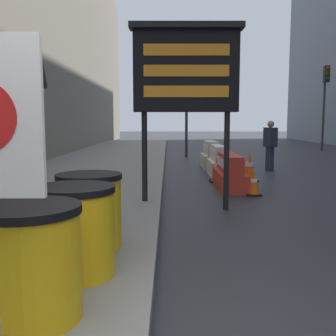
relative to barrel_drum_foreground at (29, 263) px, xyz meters
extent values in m
cylinder|color=#4C3D2D|center=(-2.84, 6.61, 0.88)|extent=(0.33, 0.33, 2.61)
cylinder|color=#4C3D2D|center=(-2.06, 6.86, 2.36)|extent=(0.49, 1.66, 1.07)
cylinder|color=#4C3D2D|center=(-2.56, 6.97, 2.33)|extent=(0.84, 0.72, 1.26)
cylinder|color=yellow|center=(0.00, 0.00, -0.03)|extent=(0.72, 0.72, 0.78)
cylinder|color=black|center=(0.00, 0.00, 0.39)|extent=(0.75, 0.75, 0.06)
cylinder|color=yellow|center=(0.13, 0.83, -0.03)|extent=(0.72, 0.72, 0.78)
cylinder|color=black|center=(0.13, 0.83, 0.39)|extent=(0.75, 0.75, 0.06)
cylinder|color=yellow|center=(0.10, 1.67, -0.03)|extent=(0.72, 0.72, 0.78)
cylinder|color=black|center=(0.10, 1.67, 0.39)|extent=(0.75, 0.75, 0.06)
cylinder|color=black|center=(0.57, 4.28, 0.29)|extent=(0.10, 0.10, 1.76)
cylinder|color=black|center=(2.04, 4.28, 0.29)|extent=(0.10, 0.10, 1.76)
cube|color=black|center=(1.31, 4.28, 1.87)|extent=(1.84, 0.24, 1.40)
cube|color=black|center=(1.31, 4.21, 2.62)|extent=(1.96, 0.34, 0.10)
cube|color=orange|center=(1.31, 4.15, 2.22)|extent=(1.47, 0.02, 0.20)
cube|color=orange|center=(1.31, 4.15, 1.87)|extent=(1.47, 0.02, 0.20)
cube|color=orange|center=(1.31, 4.15, 1.52)|extent=(1.47, 0.02, 0.20)
cube|color=red|center=(2.46, 6.56, -0.38)|extent=(0.61, 1.84, 0.41)
cube|color=red|center=(2.46, 6.56, 0.03)|extent=(0.36, 1.84, 0.41)
cube|color=white|center=(2.26, 6.56, 0.03)|extent=(0.02, 1.48, 0.21)
cube|color=silver|center=(2.46, 8.79, -0.36)|extent=(0.50, 1.60, 0.44)
cube|color=silver|center=(2.46, 8.79, 0.08)|extent=(0.30, 1.60, 0.44)
cube|color=white|center=(2.30, 8.79, 0.08)|extent=(0.02, 1.28, 0.22)
cube|color=beige|center=(2.46, 10.71, -0.36)|extent=(0.59, 1.64, 0.46)
cube|color=beige|center=(2.46, 10.71, 0.10)|extent=(0.35, 1.64, 0.46)
cube|color=white|center=(2.27, 10.71, 0.10)|extent=(0.02, 1.31, 0.23)
cube|color=black|center=(2.84, 5.64, -0.57)|extent=(0.32, 0.32, 0.04)
cone|color=#EA560F|center=(2.84, 5.64, -0.28)|extent=(0.25, 0.25, 0.52)
cylinder|color=white|center=(2.84, 5.64, -0.26)|extent=(0.15, 0.15, 0.07)
cube|color=black|center=(2.31, 7.55, -0.57)|extent=(0.44, 0.44, 0.04)
cone|color=#EA560F|center=(2.31, 7.55, -0.18)|extent=(0.35, 0.35, 0.74)
cylinder|color=white|center=(2.31, 7.55, -0.14)|extent=(0.20, 0.20, 0.10)
cube|color=black|center=(3.17, 7.74, -0.57)|extent=(0.43, 0.43, 0.04)
cone|color=#EA560F|center=(3.17, 7.74, -0.18)|extent=(0.35, 0.35, 0.74)
cylinder|color=white|center=(3.17, 7.74, -0.14)|extent=(0.20, 0.20, 0.10)
cylinder|color=#2D2D30|center=(1.80, 14.73, 1.68)|extent=(0.12, 0.12, 4.53)
cube|color=#23281E|center=(1.80, 14.57, 3.53)|extent=(0.28, 0.28, 0.84)
sphere|color=#360605|center=(1.80, 14.42, 3.81)|extent=(0.15, 0.15, 0.15)
sphere|color=gold|center=(1.80, 14.42, 3.53)|extent=(0.15, 0.15, 0.15)
sphere|color=black|center=(1.80, 14.42, 3.25)|extent=(0.15, 0.15, 0.15)
cylinder|color=#2D2D30|center=(9.22, 18.23, 1.64)|extent=(0.12, 0.12, 4.45)
cube|color=#23281E|center=(9.22, 18.07, 3.44)|extent=(0.28, 0.28, 0.84)
sphere|color=red|center=(9.22, 17.92, 3.72)|extent=(0.15, 0.15, 0.15)
sphere|color=#392C06|center=(9.22, 17.92, 3.44)|extent=(0.15, 0.15, 0.15)
sphere|color=black|center=(9.22, 17.92, 3.16)|extent=(0.15, 0.15, 0.15)
cylinder|color=#23283D|center=(4.20, 9.86, -0.20)|extent=(0.13, 0.13, 0.78)
cylinder|color=#23283D|center=(4.34, 9.86, -0.20)|extent=(0.13, 0.13, 0.78)
cube|color=#232838|center=(4.27, 9.86, 0.50)|extent=(0.40, 0.49, 0.62)
sphere|color=#93775B|center=(4.27, 9.86, 0.92)|extent=(0.21, 0.21, 0.21)
camera|label=1|loc=(0.99, -2.72, 1.01)|focal=42.00mm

